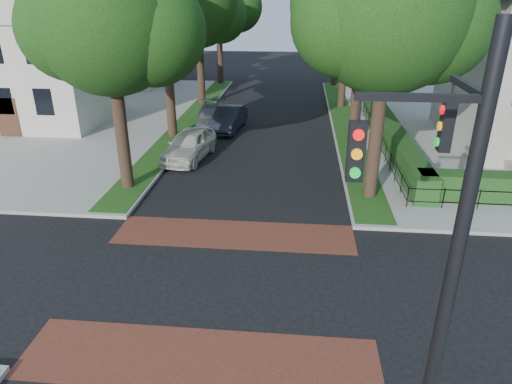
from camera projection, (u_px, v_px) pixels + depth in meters
The scene contains 21 objects.
ground at pixel (220, 284), 14.33m from camera, with size 120.00×120.00×0.00m, color black.
sidewalk_nw at pixel (0, 116), 33.29m from camera, with size 30.00×30.00×0.15m, color gray.
crosswalk_far at pixel (234, 234), 17.24m from camera, with size 9.00×2.20×0.01m, color brown.
crosswalk_near at pixel (199, 359), 11.41m from camera, with size 9.00×2.20×0.01m, color brown.
grass_strip_ne at pixel (345, 123), 31.18m from camera, with size 1.60×29.80×0.02m, color #254A15.
grass_strip_nw at pixel (190, 119), 32.12m from camera, with size 1.60×29.80×0.02m, color #254A15.
tree_right_near at pixel (391, 14), 17.34m from camera, with size 7.75×6.67×10.66m.
tree_right_mid at pixel (366, 0), 24.49m from camera, with size 8.25×7.09×11.22m.
tree_right_far at pixel (349, 14), 33.10m from camera, with size 7.25×6.23×9.74m.
tree_right_back at pixel (340, 5), 41.15m from camera, with size 7.50×6.45×10.20m.
tree_left_near at pixel (113, 22), 18.44m from camera, with size 7.50×6.45×10.20m.
tree_left_far at pixel (200, 10), 33.96m from camera, with size 7.00×6.02×9.86m.
tree_left_back at pixel (220, 3), 42.05m from camera, with size 7.75×6.66×10.44m.
hedge_main_road at pixel (390, 132), 27.01m from camera, with size 1.00×18.00×1.20m, color #1A3E15.
fence_main_road at pixel (376, 134), 27.14m from camera, with size 0.06×18.00×0.90m, color black, non-canonical shape.
house_left_near at pixel (31, 47), 30.01m from camera, with size 10.00×9.00×10.14m.
house_left_far at pixel (112, 30), 42.76m from camera, with size 10.00×9.00×10.14m.
traffic_signal at pixel (446, 224), 7.98m from camera, with size 2.17×2.00×8.00m.
parked_car_front at pixel (189, 145), 24.67m from camera, with size 1.90×4.71×1.61m, color silver.
parked_car_middle at pixel (228, 118), 29.95m from camera, with size 1.59×4.56×1.50m, color #1E212D.
parked_car_rear at pixel (213, 117), 30.28m from camera, with size 2.08×5.10×1.48m, color slate.
Camera 1 is at (2.25, -11.77, 8.45)m, focal length 32.00 mm.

